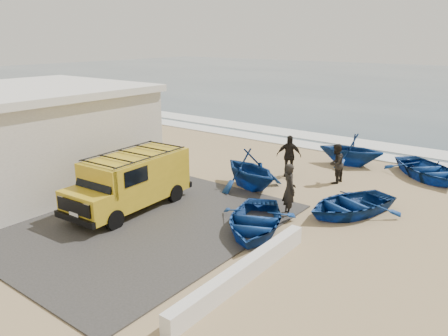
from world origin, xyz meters
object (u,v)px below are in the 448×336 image
Objects in this scene: parapet at (243,272)px; boat_near_left at (254,221)px; van at (131,179)px; fisherman_middle at (336,164)px; boat_mid_left at (250,169)px; boat_far_right at (427,170)px; fisherman_front at (289,190)px; building at (25,136)px; boat_far_left at (351,149)px; boat_near_right at (350,204)px; fisherman_back at (289,156)px.

parapet is 3.21m from boat_near_left.
van is 9.10m from fisherman_middle.
boat_mid_left is at bearing -39.31° from fisherman_middle.
boat_near_left is 0.93× the size of boat_far_right.
boat_near_left is 2.06m from fisherman_front.
fisherman_middle is at bearing 37.22° from building.
boat_far_left is at bearing 47.80° from building.
fisherman_middle is (-0.18, 4.59, -0.09)m from fisherman_front.
boat_near_right is at bearing 30.14° from van.
fisherman_middle is (-1.94, 3.12, 0.51)m from boat_near_right.
parapet is at bearing 146.65° from fisherman_front.
fisherman_front is 4.60m from fisherman_middle.
van reaches higher than boat_near_left.
building reaches higher than boat_far_right.
fisherman_middle is (4.95, 7.64, -0.26)m from van.
boat_mid_left is 1.67× the size of fisherman_front.
building is at bearing -50.02° from fisherman_middle.
fisherman_middle is at bearing -179.21° from boat_far_right.
fisherman_front reaches higher than boat_mid_left.
boat_near_left is 1.90× the size of fisherman_back.
boat_near_left is at bearing 118.30° from parapet.
boat_far_left is (4.39, 10.81, -0.33)m from van.
boat_far_left reaches higher than boat_far_right.
boat_mid_left is 1.67× the size of fisherman_back.
boat_far_right is (1.68, 12.61, 0.15)m from parapet.
fisherman_back is at bearing 169.22° from boat_far_right.
boat_near_left is at bearing 9.43° from building.
parapet is 5.00m from fisherman_front.
parapet is (12.50, -1.00, -1.89)m from building.
building is 18.41m from boat_far_right.
fisherman_back is at bearing -77.21° from fisherman_middle.
boat_near_left is 4.48m from boat_mid_left.
van is 13.58m from boat_far_right.
boat_far_left is at bearing 2.99° from boat_mid_left.
fisherman_back is (2.76, 7.25, -0.18)m from van.
van is at bearing -123.48° from boat_near_right.
boat_mid_left is at bearing 101.18° from boat_near_left.
fisherman_back is (8.84, 7.98, -1.17)m from building.
boat_near_right reaches higher than parapet.
building reaches higher than boat_near_right.
boat_near_right is at bearing 11.66° from boat_far_left.
boat_near_right is 6.48m from boat_far_right.
fisherman_front reaches higher than boat_far_right.
boat_near_left is (10.98, 1.82, -1.77)m from building.
fisherman_middle reaches higher than parapet.
boat_near_left is 6.57m from fisherman_middle.
fisherman_middle is (11.02, 8.37, -1.26)m from building.
building is 4.75× the size of fisherman_back.
fisherman_back reaches higher than boat_mid_left.
boat_far_left is 3.22m from fisherman_middle.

